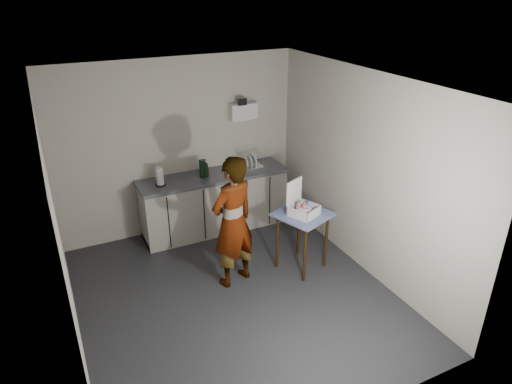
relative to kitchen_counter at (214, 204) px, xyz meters
name	(u,v)px	position (x,y,z in m)	size (l,w,h in m)	color
ground	(236,296)	(-0.40, -1.70, -0.43)	(4.00, 4.00, 0.00)	#2A2A2F
wall_back	(179,148)	(-0.40, 0.29, 0.87)	(3.60, 0.02, 2.60)	beige
wall_right	(363,174)	(1.39, -1.70, 0.87)	(0.02, 4.00, 2.60)	beige
wall_left	(61,238)	(-2.19, -1.70, 0.87)	(0.02, 4.00, 2.60)	beige
ceiling	(231,85)	(-0.40, -1.70, 2.17)	(3.60, 4.00, 0.01)	silver
kitchen_counter	(214,204)	(0.00, 0.00, 0.00)	(2.24, 0.62, 0.91)	black
wall_shelf	(243,111)	(0.60, 0.22, 1.32)	(0.42, 0.18, 0.37)	white
side_table	(303,220)	(0.66, -1.48, 0.28)	(0.81, 0.81, 0.81)	#33190B
standing_man	(233,222)	(-0.28, -1.38, 0.43)	(0.62, 0.41, 1.71)	#B2A593
soap_bottle	(205,168)	(-0.12, -0.01, 0.62)	(0.10, 0.10, 0.27)	black
soda_can	(207,172)	(-0.10, 0.00, 0.55)	(0.07, 0.07, 0.13)	red
dark_bottle	(202,169)	(-0.18, -0.03, 0.62)	(0.08, 0.08, 0.27)	black
paper_towel	(160,177)	(-0.80, -0.03, 0.61)	(0.15, 0.15, 0.27)	black
dish_rack	(250,164)	(0.62, 0.03, 0.54)	(0.36, 0.27, 0.25)	white
bakery_box	(303,207)	(0.64, -1.50, 0.48)	(0.42, 0.43, 0.45)	white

